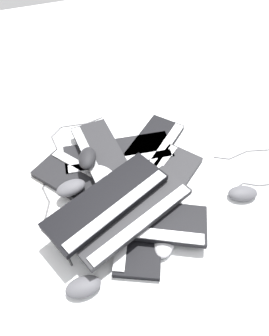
# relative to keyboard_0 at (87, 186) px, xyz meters

# --- Properties ---
(ground_plane) EXTENTS (3.20, 3.20, 0.00)m
(ground_plane) POSITION_rel_keyboard_0_xyz_m (-0.26, -0.02, -0.01)
(ground_plane) COLOR white
(keyboard_0) EXTENTS (0.38, 0.44, 0.03)m
(keyboard_0) POSITION_rel_keyboard_0_xyz_m (0.00, 0.00, 0.00)
(keyboard_0) COLOR black
(keyboard_0) RESTS_ON ground
(keyboard_1) EXTENTS (0.32, 0.46, 0.03)m
(keyboard_1) POSITION_rel_keyboard_0_xyz_m (-0.14, 0.20, 0.00)
(keyboard_1) COLOR black
(keyboard_1) RESTS_ON ground
(keyboard_2) EXTENTS (0.44, 0.39, 0.03)m
(keyboard_2) POSITION_rel_keyboard_0_xyz_m (-0.25, 0.10, 0.00)
(keyboard_2) COLOR #232326
(keyboard_2) RESTS_ON ground
(keyboard_3) EXTENTS (0.43, 0.40, 0.03)m
(keyboard_3) POSITION_rel_keyboard_0_xyz_m (-0.27, -0.08, 0.00)
(keyboard_3) COLOR black
(keyboard_3) RESTS_ON ground
(keyboard_4) EXTENTS (0.46, 0.20, 0.03)m
(keyboard_4) POSITION_rel_keyboard_0_xyz_m (-0.16, -0.12, 0.00)
(keyboard_4) COLOR black
(keyboard_4) RESTS_ON ground
(keyboard_5) EXTENTS (0.46, 0.33, 0.03)m
(keyboard_5) POSITION_rel_keyboard_0_xyz_m (-0.14, 0.23, 0.03)
(keyboard_5) COLOR black
(keyboard_5) RESTS_ON keyboard_1
(keyboard_6) EXTENTS (0.18, 0.45, 0.03)m
(keyboard_6) POSITION_rel_keyboard_0_xyz_m (-0.09, -0.07, 0.03)
(keyboard_6) COLOR #232326
(keyboard_6) RESTS_ON keyboard_4
(keyboard_7) EXTENTS (0.46, 0.30, 0.03)m
(keyboard_7) POSITION_rel_keyboard_0_xyz_m (-0.11, 0.21, 0.06)
(keyboard_7) COLOR #232326
(keyboard_7) RESTS_ON keyboard_5
(keyboard_8) EXTENTS (0.46, 0.31, 0.03)m
(keyboard_8) POSITION_rel_keyboard_0_xyz_m (-0.04, 0.15, 0.09)
(keyboard_8) COLOR black
(keyboard_8) RESTS_ON keyboard_7
(mouse_0) EXTENTS (0.10, 0.13, 0.04)m
(mouse_0) POSITION_rel_keyboard_0_xyz_m (-0.03, -0.08, 0.07)
(mouse_0) COLOR black
(mouse_0) RESTS_ON keyboard_6
(mouse_1) EXTENTS (0.12, 0.08, 0.04)m
(mouse_1) POSITION_rel_keyboard_0_xyz_m (0.06, 0.02, 0.04)
(mouse_1) COLOR #4C4C51
(mouse_1) RESTS_ON keyboard_0
(mouse_2) EXTENTS (0.11, 0.07, 0.04)m
(mouse_2) POSITION_rel_keyboard_0_xyz_m (0.11, 0.37, 0.01)
(mouse_2) COLOR #4C4C51
(mouse_2) RESTS_ON ground
(mouse_3) EXTENTS (0.12, 0.13, 0.04)m
(mouse_3) POSITION_rel_keyboard_0_xyz_m (-0.07, -0.01, 0.04)
(mouse_3) COLOR #B7B7BC
(mouse_3) RESTS_ON keyboard_0
(mouse_4) EXTENTS (0.12, 0.13, 0.04)m
(mouse_4) POSITION_rel_keyboard_0_xyz_m (-0.18, 0.32, 0.01)
(mouse_4) COLOR #B7B7BC
(mouse_4) RESTS_ON ground
(mouse_5) EXTENTS (0.12, 0.08, 0.04)m
(mouse_5) POSITION_rel_keyboard_0_xyz_m (-0.22, 0.13, 0.04)
(mouse_5) COLOR #B7B7BC
(mouse_5) RESTS_ON keyboard_2
(mouse_6) EXTENTS (0.12, 0.09, 0.04)m
(mouse_6) POSITION_rel_keyboard_0_xyz_m (-0.54, 0.23, 0.01)
(mouse_6) COLOR #4C4C51
(mouse_6) RESTS_ON ground
(mouse_7) EXTENTS (0.12, 0.13, 0.04)m
(mouse_7) POSITION_rel_keyboard_0_xyz_m (-0.25, 0.11, 0.04)
(mouse_7) COLOR black
(mouse_7) RESTS_ON keyboard_2
(cable_0) EXTENTS (0.37, 0.66, 0.01)m
(cable_0) POSITION_rel_keyboard_0_xyz_m (0.08, -0.11, -0.01)
(cable_0) COLOR #59595B
(cable_0) RESTS_ON ground
(cable_1) EXTENTS (0.32, 0.21, 0.01)m
(cable_1) POSITION_rel_keyboard_0_xyz_m (-0.67, 0.13, -0.01)
(cable_1) COLOR #59595B
(cable_1) RESTS_ON ground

